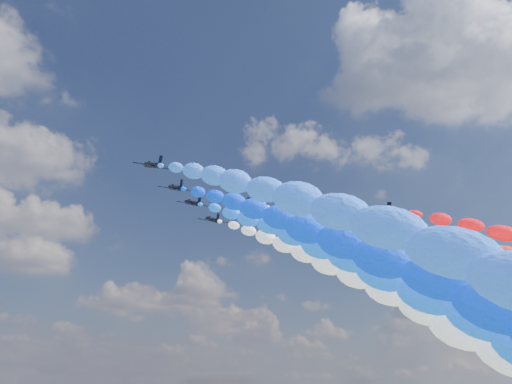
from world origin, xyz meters
TOP-DOWN VIEW (x-y plane):
  - jet_0 at (-32.60, -7.07)m, footprint 8.99×12.04m
  - trail_0 at (-32.60, -66.13)m, footprint 7.20×116.03m
  - jet_1 at (-21.87, 5.41)m, footprint 9.35×12.29m
  - trail_1 at (-21.87, -53.65)m, footprint 7.20×116.03m
  - jet_2 at (-12.73, 15.23)m, footprint 8.72×11.84m
  - trail_2 at (-12.73, -43.83)m, footprint 7.20×116.03m
  - jet_3 at (-1.31, 10.11)m, footprint 9.20×12.18m
  - trail_3 at (-1.31, -48.95)m, footprint 7.20×116.03m
  - jet_4 at (-0.49, 28.12)m, footprint 9.34×12.28m
  - trail_4 at (-0.49, -30.94)m, footprint 7.20×116.03m
  - jet_5 at (11.45, 15.79)m, footprint 8.99×12.04m
  - trail_5 at (11.45, -43.27)m, footprint 7.20×116.03m
  - jet_6 at (24.13, 4.30)m, footprint 9.28×12.24m
  - jet_7 at (33.51, -5.31)m, footprint 9.07×12.09m

SIDE VIEW (x-z plane):
  - trail_0 at x=-32.60m, z-range 55.50..111.17m
  - trail_1 at x=-21.87m, z-range 55.50..111.17m
  - trail_2 at x=-12.73m, z-range 55.50..111.17m
  - trail_3 at x=-1.31m, z-range 55.50..111.17m
  - trail_4 at x=-0.49m, z-range 55.50..111.17m
  - trail_5 at x=11.45m, z-range 55.50..111.17m
  - jet_0 at x=-32.60m, z-range 106.09..112.17m
  - jet_1 at x=-21.87m, z-range 106.09..112.17m
  - jet_2 at x=-12.73m, z-range 106.09..112.17m
  - jet_3 at x=-1.31m, z-range 106.09..112.17m
  - jet_4 at x=-0.49m, z-range 106.09..112.17m
  - jet_5 at x=11.45m, z-range 106.09..112.17m
  - jet_6 at x=24.13m, z-range 106.09..112.17m
  - jet_7 at x=33.51m, z-range 106.09..112.17m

